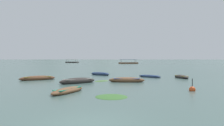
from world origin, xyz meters
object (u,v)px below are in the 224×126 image
object	(u,v)px
rowboat_2	(38,78)
rowboat_5	(100,74)
rowboat_1	(68,91)
mooring_buoy	(192,89)
rowboat_0	(127,80)
rowboat_6	(150,76)
rowboat_8	(181,77)
rowboat_3	(78,81)
ferry_1	(72,62)
ferry_0	(128,63)

from	to	relation	value
rowboat_2	rowboat_5	world-z (taller)	rowboat_2
rowboat_1	rowboat_5	xyz separation A→B (m)	(0.18, 18.11, 0.03)
rowboat_5	mooring_buoy	xyz separation A→B (m)	(9.60, -16.51, -0.08)
rowboat_0	rowboat_6	size ratio (longest dim) A/B	1.21
rowboat_5	mooring_buoy	world-z (taller)	mooring_buoy
rowboat_0	mooring_buoy	xyz separation A→B (m)	(5.32, -6.48, -0.09)
rowboat_2	rowboat_8	world-z (taller)	rowboat_2
rowboat_2	rowboat_3	world-z (taller)	rowboat_3
rowboat_3	rowboat_0	bearing A→B (deg)	17.00
rowboat_0	mooring_buoy	bearing A→B (deg)	-50.61
rowboat_0	rowboat_6	bearing A→B (deg)	63.37
rowboat_5	ferry_1	world-z (taller)	ferry_1
rowboat_1	rowboat_8	world-z (taller)	rowboat_8
rowboat_1	rowboat_8	size ratio (longest dim) A/B	1.17
rowboat_3	ferry_0	world-z (taller)	ferry_0
rowboat_2	ferry_0	xyz separation A→B (m)	(11.39, 91.25, 0.24)
mooring_buoy	rowboat_6	bearing A→B (deg)	99.40
rowboat_8	rowboat_6	bearing A→B (deg)	166.32
rowboat_2	ferry_0	distance (m)	91.95
rowboat_0	mooring_buoy	size ratio (longest dim) A/B	3.50
rowboat_1	rowboat_3	size ratio (longest dim) A/B	1.03
rowboat_0	mooring_buoy	world-z (taller)	mooring_buoy
ferry_1	rowboat_5	bearing A→B (deg)	-73.21
rowboat_8	rowboat_1	bearing A→B (deg)	-131.24
rowboat_0	rowboat_8	world-z (taller)	rowboat_0
rowboat_3	rowboat_8	size ratio (longest dim) A/B	1.13
rowboat_0	rowboat_2	size ratio (longest dim) A/B	0.97
rowboat_2	ferry_0	size ratio (longest dim) A/B	0.39
ferry_0	mooring_buoy	bearing A→B (deg)	-87.19
rowboat_6	rowboat_2	bearing A→B (deg)	-161.13
rowboat_6	ferry_1	size ratio (longest dim) A/B	0.37
rowboat_3	ferry_0	size ratio (longest dim) A/B	0.37
rowboat_8	ferry_0	size ratio (longest dim) A/B	0.32
ferry_0	mooring_buoy	world-z (taller)	ferry_0
rowboat_5	rowboat_8	world-z (taller)	rowboat_5
rowboat_0	rowboat_8	bearing A→B (deg)	36.22
rowboat_1	rowboat_6	distance (m)	16.35
rowboat_1	ferry_0	distance (m)	100.98
rowboat_0	rowboat_1	xyz separation A→B (m)	(-4.47, -8.08, -0.05)
rowboat_5	ferry_1	size ratio (longest dim) A/B	0.41
rowboat_6	mooring_buoy	distance (m)	13.01
rowboat_3	mooring_buoy	size ratio (longest dim) A/B	3.41
rowboat_2	rowboat_8	size ratio (longest dim) A/B	1.21
rowboat_0	rowboat_1	distance (m)	9.23
rowboat_6	mooring_buoy	bearing A→B (deg)	-80.60
rowboat_0	rowboat_5	distance (m)	10.91
rowboat_6	rowboat_0	bearing A→B (deg)	-116.63
rowboat_5	rowboat_2	bearing A→B (deg)	-128.07
rowboat_6	rowboat_5	bearing A→B (deg)	153.86
rowboat_2	rowboat_5	bearing A→B (deg)	51.93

